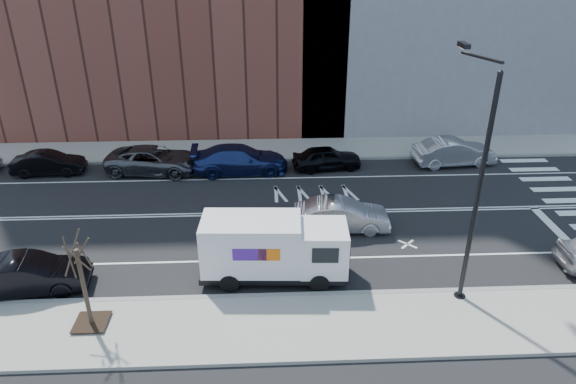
{
  "coord_description": "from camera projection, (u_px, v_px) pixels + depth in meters",
  "views": [
    {
      "loc": [
        -0.48,
        -23.37,
        12.79
      ],
      "look_at": [
        0.55,
        -0.39,
        1.4
      ],
      "focal_mm": 32.0,
      "sensor_mm": 36.0,
      "label": 1
    }
  ],
  "objects": [
    {
      "name": "road_markings",
      "position": [
        277.0,
        213.0,
        26.61
      ],
      "size": [
        40.0,
        8.6,
        0.01
      ],
      "primitive_type": null,
      "color": "white",
      "rests_on": "ground"
    },
    {
      "name": "far_parked_b",
      "position": [
        48.0,
        163.0,
        30.77
      ],
      "size": [
        4.24,
        1.66,
        1.38
      ],
      "primitive_type": "imported",
      "rotation": [
        0.0,
        0.0,
        1.62
      ],
      "color": "black",
      "rests_on": "ground"
    },
    {
      "name": "far_parked_e",
      "position": [
        327.0,
        158.0,
        31.45
      ],
      "size": [
        4.38,
        2.21,
        1.43
      ],
      "primitive_type": "imported",
      "rotation": [
        0.0,
        0.0,
        1.7
      ],
      "color": "black",
      "rests_on": "ground"
    },
    {
      "name": "curb_far",
      "position": [
        274.0,
        160.0,
        32.84
      ],
      "size": [
        44.0,
        0.25,
        0.17
      ],
      "primitive_type": "cube",
      "color": "gray",
      "rests_on": "ground"
    },
    {
      "name": "curb_near",
      "position": [
        282.0,
        296.0,
        20.31
      ],
      "size": [
        44.0,
        0.25,
        0.17
      ],
      "primitive_type": "cube",
      "color": "gray",
      "rests_on": "ground"
    },
    {
      "name": "fedex_van",
      "position": [
        273.0,
        248.0,
        20.94
      ],
      "size": [
        6.11,
        2.37,
        2.75
      ],
      "rotation": [
        0.0,
        0.0,
        -0.05
      ],
      "color": "black",
      "rests_on": "ground"
    },
    {
      "name": "streetlight",
      "position": [
        475.0,
        177.0,
        18.45
      ],
      "size": [
        0.44,
        4.02,
        9.34
      ],
      "color": "black",
      "rests_on": "ground"
    },
    {
      "name": "far_parked_d",
      "position": [
        240.0,
        159.0,
        30.94
      ],
      "size": [
        5.85,
        2.59,
        1.67
      ],
      "primitive_type": "imported",
      "rotation": [
        0.0,
        0.0,
        1.61
      ],
      "color": "navy",
      "rests_on": "ground"
    },
    {
      "name": "driving_sedan",
      "position": [
        341.0,
        215.0,
        24.83
      ],
      "size": [
        4.68,
        1.83,
        1.52
      ],
      "primitive_type": "imported",
      "rotation": [
        0.0,
        0.0,
        1.52
      ],
      "color": "#B6B6BB",
      "rests_on": "ground"
    },
    {
      "name": "street_tree",
      "position": [
        86.0,
        295.0,
        18.17
      ],
      "size": [
        1.2,
        1.2,
        3.75
      ],
      "color": "black",
      "rests_on": "ground"
    },
    {
      "name": "ground",
      "position": [
        277.0,
        213.0,
        26.61
      ],
      "size": [
        120.0,
        120.0,
        0.0
      ],
      "primitive_type": "plane",
      "color": "black",
      "rests_on": "ground"
    },
    {
      "name": "near_parked_rear_a",
      "position": [
        28.0,
        275.0,
        20.41
      ],
      "size": [
        4.84,
        2.23,
        1.54
      ],
      "primitive_type": "imported",
      "rotation": [
        0.0,
        0.0,
        1.7
      ],
      "color": "black",
      "rests_on": "ground"
    },
    {
      "name": "far_parked_c",
      "position": [
        154.0,
        160.0,
        30.97
      ],
      "size": [
        5.89,
        3.23,
        1.57
      ],
      "primitive_type": "imported",
      "rotation": [
        0.0,
        0.0,
        1.46
      ],
      "color": "#4D4E54",
      "rests_on": "ground"
    },
    {
      "name": "sidewalk_far",
      "position": [
        274.0,
        149.0,
        34.46
      ],
      "size": [
        44.0,
        3.6,
        0.15
      ],
      "primitive_type": "cube",
      "color": "gray",
      "rests_on": "ground"
    },
    {
      "name": "far_parked_f",
      "position": [
        454.0,
        152.0,
        32.0
      ],
      "size": [
        5.21,
        2.27,
        1.66
      ],
      "primitive_type": "imported",
      "rotation": [
        0.0,
        0.0,
        1.67
      ],
      "color": "#B4B4B9",
      "rests_on": "ground"
    },
    {
      "name": "sidewalk_near",
      "position": [
        283.0,
        327.0,
        18.7
      ],
      "size": [
        44.0,
        3.6,
        0.15
      ],
      "primitive_type": "cube",
      "color": "gray",
      "rests_on": "ground"
    }
  ]
}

